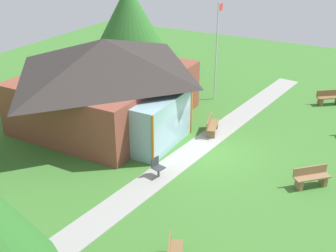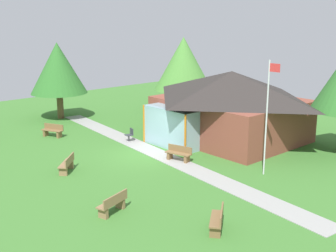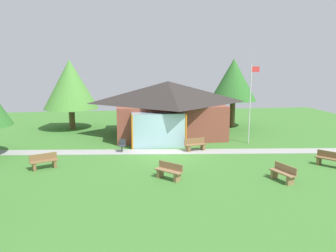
{
  "view_description": "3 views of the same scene",
  "coord_description": "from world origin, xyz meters",
  "px_view_note": "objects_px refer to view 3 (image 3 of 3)",
  "views": [
    {
      "loc": [
        -16.35,
        -6.71,
        9.65
      ],
      "look_at": [
        -0.65,
        1.95,
        1.19
      ],
      "focal_mm": 46.06,
      "sensor_mm": 36.0,
      "label": 1
    },
    {
      "loc": [
        18.66,
        -14.99,
        7.76
      ],
      "look_at": [
        -0.77,
        2.42,
        1.23
      ],
      "focal_mm": 46.91,
      "sensor_mm": 36.0,
      "label": 2
    },
    {
      "loc": [
        -2.95,
        -21.17,
        5.79
      ],
      "look_at": [
        0.32,
        2.97,
        1.36
      ],
      "focal_mm": 36.63,
      "sensor_mm": 36.0,
      "label": 3
    }
  ],
  "objects_px": {
    "flagpole": "(251,100)",
    "patio_chair_west": "(122,146)",
    "bench_front_center": "(169,171)",
    "bench_rear_near_path": "(195,145)",
    "bench_lawn_far_right": "(329,159)",
    "tree_behind_pavilion_right": "(233,80)",
    "tree_behind_pavilion_left": "(70,84)",
    "pavilion": "(168,107)",
    "bench_front_right": "(283,173)",
    "bench_mid_left": "(44,162)"
  },
  "relations": [
    {
      "from": "pavilion",
      "to": "bench_mid_left",
      "type": "bearing_deg",
      "value": -134.51
    },
    {
      "from": "pavilion",
      "to": "bench_mid_left",
      "type": "relative_size",
      "value": 6.01
    },
    {
      "from": "pavilion",
      "to": "bench_mid_left",
      "type": "height_order",
      "value": "pavilion"
    },
    {
      "from": "pavilion",
      "to": "flagpole",
      "type": "relative_size",
      "value": 1.61
    },
    {
      "from": "bench_lawn_far_right",
      "to": "bench_front_center",
      "type": "bearing_deg",
      "value": 58.0
    },
    {
      "from": "pavilion",
      "to": "tree_behind_pavilion_right",
      "type": "height_order",
      "value": "tree_behind_pavilion_right"
    },
    {
      "from": "bench_rear_near_path",
      "to": "patio_chair_west",
      "type": "xyz_separation_m",
      "value": [
        -4.89,
        0.32,
        0.01
      ]
    },
    {
      "from": "flagpole",
      "to": "bench_front_center",
      "type": "xyz_separation_m",
      "value": [
        -6.98,
        -7.22,
        -2.77
      ]
    },
    {
      "from": "flagpole",
      "to": "bench_front_center",
      "type": "bearing_deg",
      "value": -134.03
    },
    {
      "from": "pavilion",
      "to": "flagpole",
      "type": "distance_m",
      "value": 6.75
    },
    {
      "from": "bench_lawn_far_right",
      "to": "bench_rear_near_path",
      "type": "bearing_deg",
      "value": 18.98
    },
    {
      "from": "flagpole",
      "to": "patio_chair_west",
      "type": "height_order",
      "value": "flagpole"
    },
    {
      "from": "bench_rear_near_path",
      "to": "patio_chair_west",
      "type": "bearing_deg",
      "value": -19.18
    },
    {
      "from": "flagpole",
      "to": "bench_rear_near_path",
      "type": "relative_size",
      "value": 3.68
    },
    {
      "from": "bench_front_center",
      "to": "bench_rear_near_path",
      "type": "height_order",
      "value": "same"
    },
    {
      "from": "flagpole",
      "to": "patio_chair_west",
      "type": "relative_size",
      "value": 6.69
    },
    {
      "from": "bench_mid_left",
      "to": "flagpole",
      "type": "bearing_deg",
      "value": 173.38
    },
    {
      "from": "bench_front_right",
      "to": "bench_front_center",
      "type": "distance_m",
      "value": 5.71
    },
    {
      "from": "bench_rear_near_path",
      "to": "tree_behind_pavilion_right",
      "type": "relative_size",
      "value": 0.25
    },
    {
      "from": "bench_front_right",
      "to": "tree_behind_pavilion_left",
      "type": "bearing_deg",
      "value": 21.38
    },
    {
      "from": "bench_front_center",
      "to": "pavilion",
      "type": "bearing_deg",
      "value": -51.66
    },
    {
      "from": "tree_behind_pavilion_left",
      "to": "flagpole",
      "type": "bearing_deg",
      "value": -28.62
    },
    {
      "from": "bench_front_center",
      "to": "tree_behind_pavilion_right",
      "type": "height_order",
      "value": "tree_behind_pavilion_right"
    },
    {
      "from": "flagpole",
      "to": "patio_chair_west",
      "type": "xyz_separation_m",
      "value": [
        -9.33,
        -1.43,
        -2.75
      ]
    },
    {
      "from": "bench_mid_left",
      "to": "bench_rear_near_path",
      "type": "distance_m",
      "value": 9.64
    },
    {
      "from": "tree_behind_pavilion_left",
      "to": "pavilion",
      "type": "bearing_deg",
      "value": -24.92
    },
    {
      "from": "flagpole",
      "to": "patio_chair_west",
      "type": "bearing_deg",
      "value": -171.26
    },
    {
      "from": "flagpole",
      "to": "bench_front_right",
      "type": "xyz_separation_m",
      "value": [
        -1.37,
        -8.29,
        -2.77
      ]
    },
    {
      "from": "tree_behind_pavilion_left",
      "to": "bench_front_center",
      "type": "bearing_deg",
      "value": -65.29
    },
    {
      "from": "bench_front_right",
      "to": "bench_mid_left",
      "type": "xyz_separation_m",
      "value": [
        -12.3,
        3.76,
        0.0
      ]
    },
    {
      "from": "patio_chair_west",
      "to": "tree_behind_pavilion_right",
      "type": "relative_size",
      "value": 0.14
    },
    {
      "from": "patio_chair_west",
      "to": "bench_front_center",
      "type": "bearing_deg",
      "value": 124.28
    },
    {
      "from": "flagpole",
      "to": "bench_lawn_far_right",
      "type": "height_order",
      "value": "flagpole"
    },
    {
      "from": "bench_lawn_far_right",
      "to": "patio_chair_west",
      "type": "height_order",
      "value": "patio_chair_west"
    },
    {
      "from": "bench_front_right",
      "to": "bench_lawn_far_right",
      "type": "bearing_deg",
      "value": -78.27
    },
    {
      "from": "tree_behind_pavilion_right",
      "to": "pavilion",
      "type": "bearing_deg",
      "value": -156.08
    },
    {
      "from": "bench_front_right",
      "to": "patio_chair_west",
      "type": "height_order",
      "value": "patio_chair_west"
    },
    {
      "from": "flagpole",
      "to": "bench_mid_left",
      "type": "distance_m",
      "value": 14.67
    },
    {
      "from": "patio_chair_west",
      "to": "bench_rear_near_path",
      "type": "bearing_deg",
      "value": -171.66
    },
    {
      "from": "bench_front_right",
      "to": "bench_mid_left",
      "type": "height_order",
      "value": "same"
    },
    {
      "from": "pavilion",
      "to": "bench_front_right",
      "type": "bearing_deg",
      "value": -70.69
    },
    {
      "from": "flagpole",
      "to": "patio_chair_west",
      "type": "distance_m",
      "value": 9.83
    },
    {
      "from": "bench_lawn_far_right",
      "to": "bench_rear_near_path",
      "type": "distance_m",
      "value": 8.2
    },
    {
      "from": "flagpole",
      "to": "bench_front_right",
      "type": "height_order",
      "value": "flagpole"
    },
    {
      "from": "bench_front_right",
      "to": "tree_behind_pavilion_left",
      "type": "distance_m",
      "value": 20.39
    },
    {
      "from": "flagpole",
      "to": "bench_lawn_far_right",
      "type": "xyz_separation_m",
      "value": [
        2.44,
        -6.23,
        -2.77
      ]
    },
    {
      "from": "tree_behind_pavilion_right",
      "to": "tree_behind_pavilion_left",
      "type": "bearing_deg",
      "value": 176.27
    },
    {
      "from": "bench_front_center",
      "to": "tree_behind_pavilion_right",
      "type": "distance_m",
      "value": 16.32
    },
    {
      "from": "flagpole",
      "to": "bench_rear_near_path",
      "type": "xyz_separation_m",
      "value": [
        -4.44,
        -1.76,
        -2.77
      ]
    },
    {
      "from": "bench_front_right",
      "to": "bench_lawn_far_right",
      "type": "distance_m",
      "value": 4.33
    }
  ]
}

